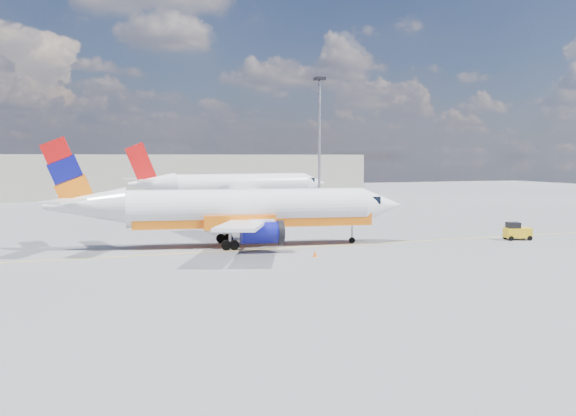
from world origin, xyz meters
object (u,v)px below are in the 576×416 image
object	(u,v)px
second_jet	(236,186)
main_jet	(237,210)
traffic_cone	(315,254)
gse_tug	(517,232)

from	to	relation	value
second_jet	main_jet	bearing A→B (deg)	-111.47
main_jet	traffic_cone	distance (m)	9.28
main_jet	traffic_cone	xyz separation A→B (m)	(3.84, -7.96, -2.84)
traffic_cone	gse_tug	bearing A→B (deg)	8.21
second_jet	gse_tug	bearing A→B (deg)	-78.95
gse_tug	traffic_cone	distance (m)	21.57
main_jet	second_jet	world-z (taller)	second_jet
gse_tug	traffic_cone	world-z (taller)	gse_tug
main_jet	second_jet	size ratio (longest dim) A/B	0.97
second_jet	gse_tug	world-z (taller)	second_jet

